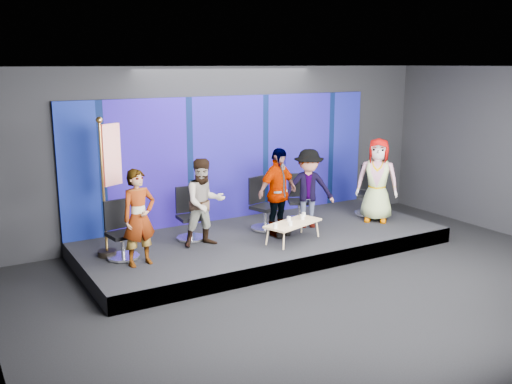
# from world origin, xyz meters

# --- Properties ---
(ground) EXTENTS (10.00, 10.00, 0.00)m
(ground) POSITION_xyz_m (0.00, 0.00, 0.00)
(ground) COLOR black
(ground) RESTS_ON ground
(room_walls) EXTENTS (10.02, 8.02, 3.51)m
(room_walls) POSITION_xyz_m (0.00, 0.00, 2.43)
(room_walls) COLOR black
(room_walls) RESTS_ON ground
(riser) EXTENTS (7.00, 3.00, 0.30)m
(riser) POSITION_xyz_m (0.00, 2.50, 0.15)
(riser) COLOR black
(riser) RESTS_ON ground
(backdrop) EXTENTS (7.00, 0.08, 2.60)m
(backdrop) POSITION_xyz_m (0.00, 3.95, 1.60)
(backdrop) COLOR navy
(backdrop) RESTS_ON riser
(chair_a) EXTENTS (0.64, 0.64, 0.99)m
(chair_a) POSITION_xyz_m (-2.80, 2.56, 0.63)
(chair_a) COLOR silver
(chair_a) RESTS_ON riser
(panelist_a) EXTENTS (0.64, 0.47, 1.60)m
(panelist_a) POSITION_xyz_m (-2.62, 2.09, 1.10)
(panelist_a) COLOR black
(panelist_a) RESTS_ON riser
(chair_b) EXTENTS (0.59, 0.59, 0.99)m
(chair_b) POSITION_xyz_m (-1.35, 2.97, 0.63)
(chair_b) COLOR silver
(chair_b) RESTS_ON riser
(panelist_b) EXTENTS (0.82, 0.66, 1.61)m
(panelist_b) POSITION_xyz_m (-1.26, 2.48, 1.10)
(panelist_b) COLOR black
(panelist_b) RESTS_ON riser
(chair_c) EXTENTS (0.73, 0.73, 1.05)m
(chair_c) POSITION_xyz_m (0.19, 2.84, 0.65)
(chair_c) COLOR silver
(chair_c) RESTS_ON riser
(panelist_c) EXTENTS (1.08, 0.68, 1.71)m
(panelist_c) POSITION_xyz_m (0.21, 2.34, 1.15)
(panelist_c) COLOR black
(panelist_c) RESTS_ON riser
(chair_d) EXTENTS (0.75, 0.75, 0.99)m
(chair_d) POSITION_xyz_m (1.17, 3.02, 0.62)
(chair_d) COLOR silver
(chair_d) RESTS_ON riser
(panelist_d) EXTENTS (1.19, 1.00, 1.60)m
(panelist_d) POSITION_xyz_m (1.06, 2.53, 1.10)
(panelist_d) COLOR black
(panelist_d) RESTS_ON riser
(chair_e) EXTENTS (0.86, 0.86, 1.08)m
(chair_e) POSITION_xyz_m (2.78, 2.65, 0.66)
(chair_e) COLOR silver
(chair_e) RESTS_ON riser
(panelist_e) EXTENTS (1.00, 1.00, 1.75)m
(panelist_e) POSITION_xyz_m (2.58, 2.19, 1.17)
(panelist_e) COLOR black
(panelist_e) RESTS_ON riser
(coffee_table) EXTENTS (1.26, 0.83, 0.36)m
(coffee_table) POSITION_xyz_m (0.27, 1.89, 0.63)
(coffee_table) COLOR tan
(coffee_table) RESTS_ON riser
(mug_a) EXTENTS (0.08, 0.08, 0.09)m
(mug_a) POSITION_xyz_m (-0.22, 1.74, 0.71)
(mug_a) COLOR silver
(mug_a) RESTS_ON coffee_table
(mug_b) EXTENTS (0.07, 0.07, 0.08)m
(mug_b) POSITION_xyz_m (0.11, 1.73, 0.70)
(mug_b) COLOR silver
(mug_b) RESTS_ON coffee_table
(mug_c) EXTENTS (0.08, 0.08, 0.09)m
(mug_c) POSITION_xyz_m (0.25, 2.00, 0.70)
(mug_c) COLOR silver
(mug_c) RESTS_ON coffee_table
(mug_d) EXTENTS (0.08, 0.08, 0.09)m
(mug_d) POSITION_xyz_m (0.54, 1.98, 0.70)
(mug_d) COLOR silver
(mug_d) RESTS_ON coffee_table
(mug_e) EXTENTS (0.07, 0.07, 0.09)m
(mug_e) POSITION_xyz_m (0.68, 2.12, 0.70)
(mug_e) COLOR silver
(mug_e) RESTS_ON coffee_table
(flag_stand) EXTENTS (0.53, 0.34, 2.40)m
(flag_stand) POSITION_xyz_m (-2.87, 2.83, 1.57)
(flag_stand) COLOR black
(flag_stand) RESTS_ON riser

